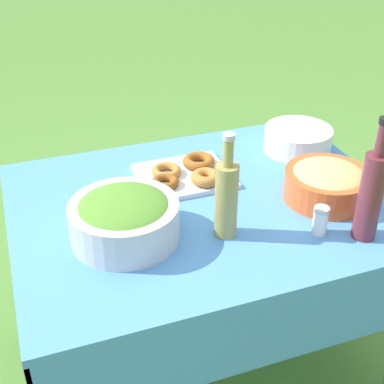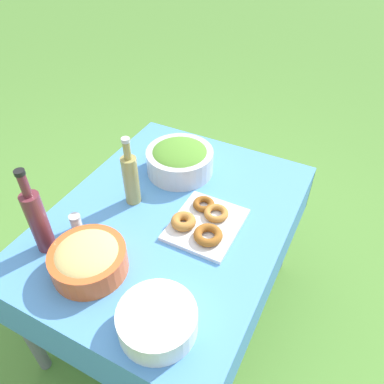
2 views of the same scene
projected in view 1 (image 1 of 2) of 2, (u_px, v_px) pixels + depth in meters
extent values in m
plane|color=#568C38|center=(203.00, 356.00, 1.99)|extent=(14.00, 14.00, 0.00)
cube|color=#4C8CD1|center=(205.00, 204.00, 1.64)|extent=(1.16, 0.90, 0.02)
cube|color=#4C8CD1|center=(163.00, 172.00, 2.06)|extent=(1.16, 0.01, 0.22)
cube|color=#4C8CD1|center=(268.00, 334.00, 1.35)|extent=(1.16, 0.01, 0.22)
cube|color=#4C8CD1|center=(358.00, 203.00, 1.87)|extent=(0.01, 0.90, 0.22)
cube|color=#4C8CD1|center=(18.00, 277.00, 1.54)|extent=(0.01, 0.90, 0.22)
cylinder|color=slate|center=(285.00, 203.00, 2.28)|extent=(0.05, 0.05, 0.66)
cylinder|color=slate|center=(35.00, 255.00, 1.98)|extent=(0.05, 0.05, 0.66)
cylinder|color=silver|center=(125.00, 221.00, 1.44)|extent=(0.30, 0.30, 0.11)
ellipsoid|color=#51892D|center=(124.00, 209.00, 1.42)|extent=(0.26, 0.26, 0.07)
cylinder|color=#E05B28|center=(327.00, 186.00, 1.62)|extent=(0.26, 0.26, 0.09)
ellipsoid|color=tan|center=(328.00, 177.00, 1.61)|extent=(0.23, 0.23, 0.07)
cube|color=silver|center=(184.00, 176.00, 1.75)|extent=(0.30, 0.25, 0.02)
torus|color=brown|center=(165.00, 182.00, 1.68)|extent=(0.12, 0.12, 0.03)
torus|color=#93561E|center=(199.00, 161.00, 1.79)|extent=(0.12, 0.12, 0.03)
torus|color=#B27533|center=(166.00, 171.00, 1.74)|extent=(0.11, 0.11, 0.03)
torus|color=#B27533|center=(206.00, 177.00, 1.69)|extent=(0.14, 0.14, 0.04)
cylinder|color=white|center=(297.00, 148.00, 1.93)|extent=(0.24, 0.24, 0.01)
cylinder|color=white|center=(297.00, 145.00, 1.92)|extent=(0.24, 0.24, 0.01)
cylinder|color=white|center=(297.00, 142.00, 1.91)|extent=(0.24, 0.24, 0.01)
cylinder|color=white|center=(298.00, 139.00, 1.91)|extent=(0.24, 0.24, 0.01)
cylinder|color=white|center=(298.00, 136.00, 1.90)|extent=(0.24, 0.24, 0.01)
cylinder|color=white|center=(298.00, 133.00, 1.89)|extent=(0.24, 0.24, 0.01)
cylinder|color=white|center=(299.00, 130.00, 1.89)|extent=(0.24, 0.24, 0.01)
cylinder|color=#998E4C|center=(226.00, 201.00, 1.43)|extent=(0.06, 0.06, 0.22)
cylinder|color=#998E4C|center=(228.00, 153.00, 1.36)|extent=(0.03, 0.03, 0.08)
cylinder|color=#B7B7B7|center=(229.00, 137.00, 1.33)|extent=(0.03, 0.03, 0.01)
cylinder|color=maroon|center=(370.00, 198.00, 1.41)|extent=(0.07, 0.07, 0.25)
cylinder|color=maroon|center=(382.00, 140.00, 1.33)|extent=(0.03, 0.03, 0.09)
cylinder|color=white|center=(320.00, 222.00, 1.47)|extent=(0.04, 0.04, 0.07)
cylinder|color=silver|center=(322.00, 210.00, 1.45)|extent=(0.04, 0.04, 0.01)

